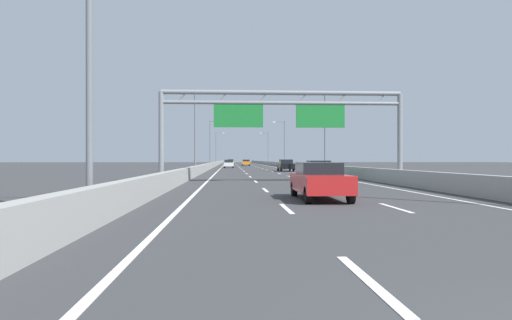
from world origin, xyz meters
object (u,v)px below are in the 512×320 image
at_px(streetlamp_left_near, 98,29).
at_px(white_car, 229,164).
at_px(sign_gantry, 282,112).
at_px(black_car, 286,165).
at_px(streetlamp_left_far, 211,141).
at_px(red_car, 320,180).
at_px(streetlamp_right_far, 283,141).
at_px(streetlamp_left_distant, 217,146).
at_px(streetlamp_right_mid, 323,127).
at_px(yellow_car, 231,162).
at_px(streetlamp_right_distant, 267,146).
at_px(orange_car, 246,162).
at_px(green_car, 318,169).
at_px(streetlamp_left_mid, 197,127).

height_order(streetlamp_left_near, white_car, streetlamp_left_near).
height_order(sign_gantry, black_car, sign_gantry).
bearing_deg(streetlamp_left_far, red_car, -84.56).
height_order(streetlamp_right_far, streetlamp_left_distant, same).
bearing_deg(white_car, streetlamp_left_distant, 93.92).
height_order(streetlamp_right_mid, yellow_car, streetlamp_right_mid).
bearing_deg(streetlamp_right_far, streetlamp_right_mid, -90.00).
height_order(streetlamp_right_distant, orange_car, streetlamp_right_distant).
relative_size(streetlamp_left_near, streetlamp_left_far, 1.00).
bearing_deg(streetlamp_right_distant, white_car, -102.01).
bearing_deg(streetlamp_right_distant, yellow_car, -165.43).
relative_size(streetlamp_left_near, white_car, 2.19).
relative_size(streetlamp_right_far, white_car, 2.19).
distance_m(streetlamp_right_distant, green_car, 99.60).
xyz_separation_m(streetlamp_right_mid, red_car, (-7.53, -36.61, -4.63)).
height_order(streetlamp_left_mid, green_car, streetlamp_left_mid).
bearing_deg(yellow_car, streetlamp_right_distant, 14.57).
bearing_deg(orange_car, streetlamp_right_far, -65.61).
bearing_deg(black_car, yellow_car, 95.53).
relative_size(red_car, green_car, 1.08).
xyz_separation_m(sign_gantry, yellow_car, (-3.38, 102.47, -4.07)).
relative_size(streetlamp_left_far, streetlamp_right_distant, 1.00).
bearing_deg(streetlamp_left_mid, yellow_car, 87.09).
bearing_deg(yellow_car, black_car, -84.47).
height_order(streetlamp_left_far, green_car, streetlamp_left_far).
height_order(streetlamp_left_far, streetlamp_left_distant, same).
bearing_deg(white_car, streetlamp_left_near, -92.95).
bearing_deg(streetlamp_right_far, streetlamp_left_far, 180.00).
distance_m(streetlamp_left_near, red_car, 9.88).
height_order(sign_gantry, streetlamp_left_far, streetlamp_left_far).
distance_m(streetlamp_left_mid, black_car, 13.49).
distance_m(black_car, orange_car, 51.31).
height_order(white_car, green_car, green_car).
bearing_deg(streetlamp_right_distant, streetlamp_left_near, -96.88).
bearing_deg(yellow_car, streetlamp_left_near, -91.92).
relative_size(streetlamp_left_mid, streetlamp_left_far, 1.00).
bearing_deg(streetlamp_left_mid, black_car, 28.28).
distance_m(streetlamp_right_distant, yellow_car, 12.17).
height_order(streetlamp_left_near, orange_car, streetlamp_left_near).
bearing_deg(green_car, streetlamp_right_distant, 87.79).
height_order(streetlamp_right_mid, white_car, streetlamp_right_mid).
bearing_deg(green_car, streetlamp_left_distant, 96.37).
height_order(sign_gantry, red_car, sign_gantry).
bearing_deg(red_car, orange_car, 89.83).
xyz_separation_m(sign_gantry, black_car, (3.74, 28.84, -4.05)).
bearing_deg(black_car, streetlamp_left_mid, -151.72).
distance_m(streetlamp_left_mid, streetlamp_right_distant, 83.80).
distance_m(streetlamp_left_near, orange_car, 98.83).
bearing_deg(orange_car, red_car, -90.17).
height_order(streetlamp_right_mid, green_car, streetlamp_right_mid).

